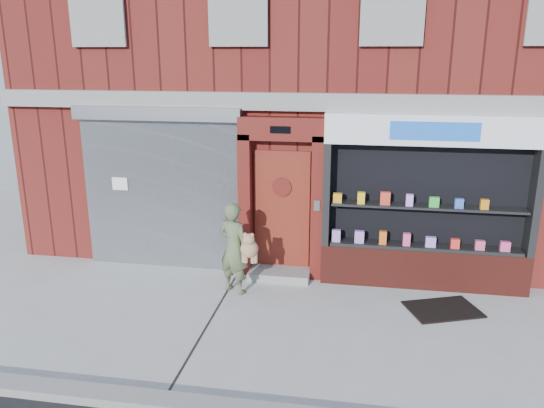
# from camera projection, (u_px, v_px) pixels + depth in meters

# --- Properties ---
(ground) EXTENTS (80.00, 80.00, 0.00)m
(ground) POSITION_uv_depth(u_px,v_px,m) (311.00, 327.00, 7.92)
(ground) COLOR #9E9E99
(ground) RESTS_ON ground
(building) EXTENTS (12.00, 8.16, 8.00)m
(building) POSITION_uv_depth(u_px,v_px,m) (340.00, 51.00, 12.51)
(building) COLOR #5B1814
(building) RESTS_ON ground
(shutter_bay) EXTENTS (3.10, 0.30, 3.04)m
(shutter_bay) POSITION_uv_depth(u_px,v_px,m) (161.00, 179.00, 9.76)
(shutter_bay) COLOR gray
(shutter_bay) RESTS_ON ground
(red_door_bay) EXTENTS (1.52, 0.58, 2.90)m
(red_door_bay) POSITION_uv_depth(u_px,v_px,m) (281.00, 199.00, 9.40)
(red_door_bay) COLOR #50110D
(red_door_bay) RESTS_ON ground
(pharmacy_bay) EXTENTS (3.50, 0.41, 3.00)m
(pharmacy_bay) POSITION_uv_depth(u_px,v_px,m) (426.00, 211.00, 8.98)
(pharmacy_bay) COLOR maroon
(pharmacy_bay) RESTS_ON ground
(woman) EXTENTS (0.78, 0.58, 1.58)m
(woman) POSITION_uv_depth(u_px,v_px,m) (235.00, 248.00, 8.87)
(woman) COLOR #546140
(woman) RESTS_ON ground
(doormat) EXTENTS (1.29, 1.10, 0.03)m
(doormat) POSITION_uv_depth(u_px,v_px,m) (443.00, 309.00, 8.43)
(doormat) COLOR black
(doormat) RESTS_ON ground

